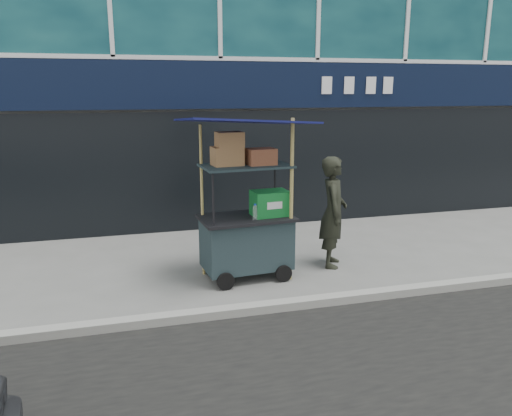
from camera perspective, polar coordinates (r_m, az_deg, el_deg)
name	(u,v)px	position (r m, az deg, el deg)	size (l,w,h in m)	color
ground	(280,303)	(6.91, 2.76, -10.82)	(80.00, 80.00, 0.00)	#62635E
curb	(285,305)	(6.71, 3.30, -11.03)	(80.00, 0.18, 0.12)	gray
vendor_cart	(248,222)	(7.54, -0.98, -1.63)	(1.95, 1.45, 2.49)	#1B2C2E
vendor_man	(333,212)	(8.13, 8.82, -0.46)	(0.66, 0.43, 1.80)	black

